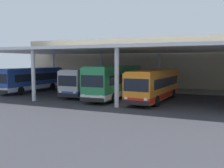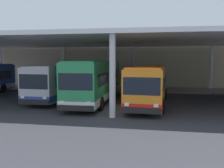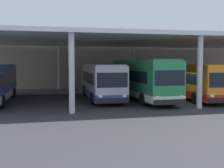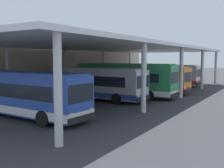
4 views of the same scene
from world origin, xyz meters
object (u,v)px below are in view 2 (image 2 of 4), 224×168
at_px(trash_bin, 71,83).
at_px(bus_middle_bay, 95,81).
at_px(bus_second_bay, 62,81).
at_px(bench_waiting, 101,84).
at_px(bus_far_bay, 149,84).

bearing_deg(trash_bin, bus_middle_bay, -58.92).
distance_m(bus_second_bay, bench_waiting, 7.94).
bearing_deg(bench_waiting, trash_bin, -179.43).
relative_size(bus_far_bay, bench_waiting, 5.93).
distance_m(bus_middle_bay, bus_far_bay, 4.64).
bearing_deg(bus_far_bay, bus_middle_bay, 173.99).
bearing_deg(bus_far_bay, bus_second_bay, 168.03).
bearing_deg(bus_second_bay, trash_bin, 103.26).
xyz_separation_m(bus_middle_bay, bus_far_bay, (4.61, -0.49, -0.19)).
height_order(bus_second_bay, bus_middle_bay, bus_middle_bay).
xyz_separation_m(bus_far_bay, bench_waiting, (-6.09, 9.33, -0.99)).
bearing_deg(bus_middle_bay, bus_second_bay, 160.62).
distance_m(bench_waiting, trash_bin, 3.83).
xyz_separation_m(bus_middle_bay, bench_waiting, (-1.48, 8.85, -1.18)).
distance_m(bus_far_bay, bench_waiting, 11.19).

